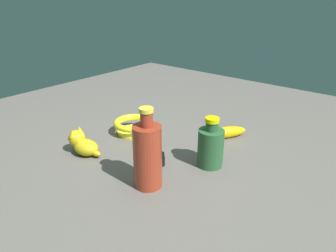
{
  "coord_description": "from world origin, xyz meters",
  "views": [
    {
      "loc": [
        -0.6,
        0.72,
        0.5
      ],
      "look_at": [
        0.0,
        0.0,
        0.09
      ],
      "focal_mm": 32.64,
      "sensor_mm": 36.0,
      "label": 1
    }
  ],
  "objects_px": {
    "cat_figurine": "(83,144)",
    "nail_polish_jar": "(159,159)",
    "bottle_tall": "(148,155)",
    "bottle_short": "(211,146)",
    "bowl": "(133,125)",
    "banana": "(225,132)"
  },
  "relations": [
    {
      "from": "bowl",
      "to": "banana",
      "type": "height_order",
      "value": "bowl"
    },
    {
      "from": "bottle_short",
      "to": "bowl",
      "type": "distance_m",
      "value": 0.36
    },
    {
      "from": "cat_figurine",
      "to": "bowl",
      "type": "bearing_deg",
      "value": -92.78
    },
    {
      "from": "bottle_tall",
      "to": "nail_polish_jar",
      "type": "bearing_deg",
      "value": -63.94
    },
    {
      "from": "bowl",
      "to": "bottle_tall",
      "type": "relative_size",
      "value": 0.63
    },
    {
      "from": "nail_polish_jar",
      "to": "bottle_tall",
      "type": "bearing_deg",
      "value": 116.06
    },
    {
      "from": "bowl",
      "to": "bottle_short",
      "type": "bearing_deg",
      "value": 178.29
    },
    {
      "from": "banana",
      "to": "bottle_tall",
      "type": "distance_m",
      "value": 0.41
    },
    {
      "from": "cat_figurine",
      "to": "bottle_tall",
      "type": "xyz_separation_m",
      "value": [
        -0.29,
        -0.0,
        0.06
      ]
    },
    {
      "from": "bowl",
      "to": "nail_polish_jar",
      "type": "xyz_separation_m",
      "value": [
        -0.23,
        0.12,
        -0.01
      ]
    },
    {
      "from": "bowl",
      "to": "nail_polish_jar",
      "type": "distance_m",
      "value": 0.26
    },
    {
      "from": "nail_polish_jar",
      "to": "bowl",
      "type": "bearing_deg",
      "value": -26.49
    },
    {
      "from": "bottle_short",
      "to": "bottle_tall",
      "type": "height_order",
      "value": "bottle_tall"
    },
    {
      "from": "nail_polish_jar",
      "to": "bottle_tall",
      "type": "distance_m",
      "value": 0.14
    },
    {
      "from": "bowl",
      "to": "banana",
      "type": "xyz_separation_m",
      "value": [
        -0.29,
        -0.19,
        -0.01
      ]
    },
    {
      "from": "cat_figurine",
      "to": "nail_polish_jar",
      "type": "bearing_deg",
      "value": -156.37
    },
    {
      "from": "nail_polish_jar",
      "to": "bottle_tall",
      "type": "xyz_separation_m",
      "value": [
        -0.05,
        0.1,
        0.08
      ]
    },
    {
      "from": "bottle_short",
      "to": "bottle_tall",
      "type": "xyz_separation_m",
      "value": [
        0.07,
        0.21,
        0.03
      ]
    },
    {
      "from": "nail_polish_jar",
      "to": "banana",
      "type": "distance_m",
      "value": 0.31
    },
    {
      "from": "bowl",
      "to": "cat_figurine",
      "type": "relative_size",
      "value": 1.14
    },
    {
      "from": "bowl",
      "to": "cat_figurine",
      "type": "xyz_separation_m",
      "value": [
        0.01,
        0.22,
        0.0
      ]
    },
    {
      "from": "bottle_short",
      "to": "nail_polish_jar",
      "type": "height_order",
      "value": "bottle_short"
    }
  ]
}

